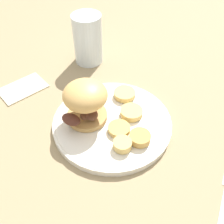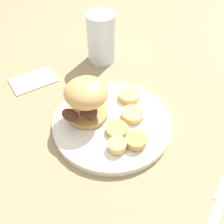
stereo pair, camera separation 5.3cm
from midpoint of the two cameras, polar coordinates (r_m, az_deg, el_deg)
name	(u,v)px [view 1 (the left image)]	position (r m, az deg, el deg)	size (l,w,h in m)	color
ground_plane	(112,125)	(0.57, -2.71, -3.04)	(4.00, 4.00, 0.00)	#937F5B
dinner_plate	(112,122)	(0.56, -2.74, -2.43)	(0.25, 0.25, 0.02)	white
sandwich	(86,100)	(0.53, -8.68, 2.36)	(0.11, 0.10, 0.09)	tan
potato_round_0	(119,129)	(0.53, -1.35, -3.81)	(0.05, 0.05, 0.01)	tan
potato_round_1	(122,144)	(0.50, -0.76, -7.24)	(0.04, 0.04, 0.02)	#DBB766
potato_round_2	(132,112)	(0.56, 1.56, -0.19)	(0.05, 0.05, 0.01)	#DBB766
potato_round_3	(140,138)	(0.51, 3.14, -5.76)	(0.04, 0.04, 0.02)	tan
potato_round_4	(125,94)	(0.60, 0.21, 3.82)	(0.05, 0.05, 0.01)	#DBB766
drinking_glass	(88,39)	(0.72, -7.51, 15.37)	(0.08, 0.08, 0.13)	silver
napkin	(23,88)	(0.69, -20.99, 4.83)	(0.11, 0.07, 0.01)	beige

